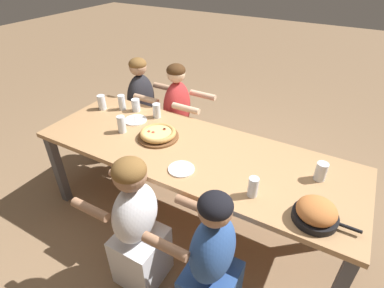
% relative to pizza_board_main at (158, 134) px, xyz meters
% --- Properties ---
extents(ground_plane, '(18.00, 18.00, 0.00)m').
position_rel_pizza_board_main_xyz_m(ground_plane, '(0.33, -0.01, -0.81)').
color(ground_plane, '#896B4C').
rests_on(ground_plane, ground).
extents(dining_table, '(2.54, 0.88, 0.78)m').
position_rel_pizza_board_main_xyz_m(dining_table, '(0.33, -0.01, -0.11)').
color(dining_table, tan).
rests_on(dining_table, ground).
extents(pizza_board_main, '(0.34, 0.34, 0.06)m').
position_rel_pizza_board_main_xyz_m(pizza_board_main, '(0.00, 0.00, 0.00)').
color(pizza_board_main, brown).
rests_on(pizza_board_main, dining_table).
extents(skillet_bowl, '(0.38, 0.26, 0.14)m').
position_rel_pizza_board_main_xyz_m(skillet_bowl, '(1.29, -0.28, 0.02)').
color(skillet_bowl, black).
rests_on(skillet_bowl, dining_table).
extents(empty_plate_a, '(0.20, 0.20, 0.02)m').
position_rel_pizza_board_main_xyz_m(empty_plate_a, '(-0.34, 0.13, -0.03)').
color(empty_plate_a, white).
rests_on(empty_plate_a, dining_table).
extents(empty_plate_b, '(0.19, 0.19, 0.02)m').
position_rel_pizza_board_main_xyz_m(empty_plate_b, '(0.39, -0.27, -0.03)').
color(empty_plate_b, white).
rests_on(empty_plate_b, dining_table).
extents(drinking_glass_a, '(0.07, 0.07, 0.14)m').
position_rel_pizza_board_main_xyz_m(drinking_glass_a, '(-0.76, 0.16, 0.03)').
color(drinking_glass_a, silver).
rests_on(drinking_glass_a, dining_table).
extents(drinking_glass_b, '(0.07, 0.07, 0.15)m').
position_rel_pizza_board_main_xyz_m(drinking_glass_b, '(-0.59, 0.25, 0.03)').
color(drinking_glass_b, silver).
rests_on(drinking_glass_b, dining_table).
extents(drinking_glass_c, '(0.08, 0.08, 0.12)m').
position_rel_pizza_board_main_xyz_m(drinking_glass_c, '(-0.46, 0.29, 0.02)').
color(drinking_glass_c, silver).
rests_on(drinking_glass_c, dining_table).
extents(drinking_glass_d, '(0.07, 0.07, 0.14)m').
position_rel_pizza_board_main_xyz_m(drinking_glass_d, '(0.91, -0.27, 0.03)').
color(drinking_glass_d, silver).
rests_on(drinking_glass_d, dining_table).
extents(drinking_glass_e, '(0.08, 0.08, 0.13)m').
position_rel_pizza_board_main_xyz_m(drinking_glass_e, '(1.25, 0.11, 0.03)').
color(drinking_glass_e, silver).
rests_on(drinking_glass_e, dining_table).
extents(drinking_glass_f, '(0.07, 0.07, 0.15)m').
position_rel_pizza_board_main_xyz_m(drinking_glass_f, '(-0.32, -0.07, 0.04)').
color(drinking_glass_f, silver).
rests_on(drinking_glass_f, dining_table).
extents(drinking_glass_g, '(0.07, 0.07, 0.13)m').
position_rel_pizza_board_main_xyz_m(drinking_glass_g, '(-0.21, 0.28, 0.03)').
color(drinking_glass_g, silver).
rests_on(drinking_glass_g, dining_table).
extents(diner_far_midleft, '(0.51, 0.40, 1.17)m').
position_rel_pizza_board_main_xyz_m(diner_far_midleft, '(-0.22, 0.65, -0.28)').
color(diner_far_midleft, '#B22D2D').
rests_on(diner_far_midleft, ground).
extents(diner_far_left, '(0.51, 0.40, 1.15)m').
position_rel_pizza_board_main_xyz_m(diner_far_left, '(-0.68, 0.65, -0.29)').
color(diner_far_left, '#232328').
rests_on(diner_far_left, ground).
extents(diner_near_midright, '(0.51, 0.40, 1.07)m').
position_rel_pizza_board_main_xyz_m(diner_near_midright, '(0.83, -0.67, -0.32)').
color(diner_near_midright, '#2D5193').
rests_on(diner_near_midright, ground).
extents(diner_near_center, '(0.51, 0.40, 1.09)m').
position_rel_pizza_board_main_xyz_m(diner_near_center, '(0.28, -0.67, -0.31)').
color(diner_near_center, silver).
rests_on(diner_near_center, ground).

